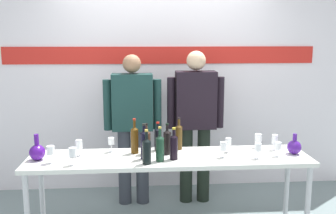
{
  "coord_description": "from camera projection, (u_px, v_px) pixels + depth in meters",
  "views": [
    {
      "loc": [
        -0.27,
        -3.36,
        1.83
      ],
      "look_at": [
        0.0,
        0.15,
        1.19
      ],
      "focal_mm": 40.65,
      "sensor_mm": 36.0,
      "label": 1
    }
  ],
  "objects": [
    {
      "name": "wine_bottle_5",
      "position": [
        147.0,
        150.0,
        3.28
      ],
      "size": [
        0.08,
        0.08,
        0.31
      ],
      "color": "black",
      "rests_on": "display_table"
    },
    {
      "name": "decanter_blue_left",
      "position": [
        37.0,
        152.0,
        3.39
      ],
      "size": [
        0.14,
        0.14,
        0.24
      ],
      "color": "#471584",
      "rests_on": "display_table"
    },
    {
      "name": "wine_bottle_6",
      "position": [
        160.0,
        147.0,
        3.36
      ],
      "size": [
        0.07,
        0.07,
        0.31
      ],
      "color": "#163725",
      "rests_on": "display_table"
    },
    {
      "name": "wine_bottle_8",
      "position": [
        174.0,
        146.0,
        3.41
      ],
      "size": [
        0.07,
        0.07,
        0.29
      ],
      "color": "black",
      "rests_on": "display_table"
    },
    {
      "name": "wine_glass_left_1",
      "position": [
        73.0,
        153.0,
        3.25
      ],
      "size": [
        0.07,
        0.07,
        0.16
      ],
      "color": "white",
      "rests_on": "display_table"
    },
    {
      "name": "wine_glass_right_2",
      "position": [
        275.0,
        139.0,
        3.7
      ],
      "size": [
        0.06,
        0.06,
        0.15
      ],
      "color": "white",
      "rests_on": "display_table"
    },
    {
      "name": "wine_bottle_0",
      "position": [
        167.0,
        141.0,
        3.56
      ],
      "size": [
        0.07,
        0.07,
        0.3
      ],
      "color": "black",
      "rests_on": "display_table"
    },
    {
      "name": "decanter_blue_right",
      "position": [
        294.0,
        147.0,
        3.57
      ],
      "size": [
        0.13,
        0.13,
        0.2
      ],
      "color": "#451A84",
      "rests_on": "display_table"
    },
    {
      "name": "wine_glass_right_3",
      "position": [
        228.0,
        142.0,
        3.62
      ],
      "size": [
        0.06,
        0.06,
        0.14
      ],
      "color": "white",
      "rests_on": "display_table"
    },
    {
      "name": "wine_glass_left_3",
      "position": [
        79.0,
        145.0,
        3.5
      ],
      "size": [
        0.06,
        0.06,
        0.15
      ],
      "color": "white",
      "rests_on": "display_table"
    },
    {
      "name": "wine_glass_right_4",
      "position": [
        278.0,
        146.0,
        3.5
      ],
      "size": [
        0.06,
        0.06,
        0.14
      ],
      "color": "white",
      "rests_on": "display_table"
    },
    {
      "name": "wine_glass_left_0",
      "position": [
        51.0,
        150.0,
        3.3
      ],
      "size": [
        0.07,
        0.07,
        0.16
      ],
      "color": "white",
      "rests_on": "display_table"
    },
    {
      "name": "wine_glass_right_1",
      "position": [
        258.0,
        138.0,
        3.78
      ],
      "size": [
        0.07,
        0.07,
        0.14
      ],
      "color": "white",
      "rests_on": "display_table"
    },
    {
      "name": "wine_bottle_4",
      "position": [
        158.0,
        138.0,
        3.69
      ],
      "size": [
        0.07,
        0.07,
        0.28
      ],
      "color": "black",
      "rests_on": "display_table"
    },
    {
      "name": "back_wall",
      "position": [
        161.0,
        66.0,
        4.56
      ],
      "size": [
        5.25,
        0.11,
        3.0
      ],
      "color": "white",
      "rests_on": "ground"
    },
    {
      "name": "wine_bottle_7",
      "position": [
        144.0,
        144.0,
        3.41
      ],
      "size": [
        0.07,
        0.07,
        0.33
      ],
      "color": "black",
      "rests_on": "display_table"
    },
    {
      "name": "wine_bottle_2",
      "position": [
        179.0,
        136.0,
        3.71
      ],
      "size": [
        0.07,
        0.07,
        0.32
      ],
      "color": "#4F3614",
      "rests_on": "display_table"
    },
    {
      "name": "wine_glass_right_5",
      "position": [
        223.0,
        147.0,
        3.46
      ],
      "size": [
        0.06,
        0.06,
        0.15
      ],
      "color": "white",
      "rests_on": "display_table"
    },
    {
      "name": "wine_bottle_3",
      "position": [
        135.0,
        139.0,
        3.59
      ],
      "size": [
        0.07,
        0.07,
        0.34
      ],
      "color": "#4D300B",
      "rests_on": "display_table"
    },
    {
      "name": "presenter_right",
      "position": [
        195.0,
        117.0,
        4.18
      ],
      "size": [
        0.63,
        0.22,
        1.7
      ],
      "color": "black",
      "rests_on": "ground"
    },
    {
      "name": "display_table",
      "position": [
        169.0,
        162.0,
        3.52
      ],
      "size": [
        2.6,
        0.59,
        0.75
      ],
      "color": "white",
      "rests_on": "ground"
    },
    {
      "name": "wine_bottle_1",
      "position": [
        147.0,
        141.0,
        3.57
      ],
      "size": [
        0.08,
        0.08,
        0.29
      ],
      "color": "#462A1D",
      "rests_on": "display_table"
    },
    {
      "name": "wine_glass_left_2",
      "position": [
        111.0,
        142.0,
        3.63
      ],
      "size": [
        0.06,
        0.06,
        0.14
      ],
      "color": "white",
      "rests_on": "display_table"
    },
    {
      "name": "presenter_left",
      "position": [
        133.0,
        120.0,
        4.13
      ],
      "size": [
        0.63,
        0.22,
        1.66
      ],
      "color": "#343840",
      "rests_on": "ground"
    },
    {
      "name": "wine_glass_right_0",
      "position": [
        258.0,
        148.0,
        3.43
      ],
      "size": [
        0.06,
        0.06,
        0.14
      ],
      "color": "white",
      "rests_on": "display_table"
    }
  ]
}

